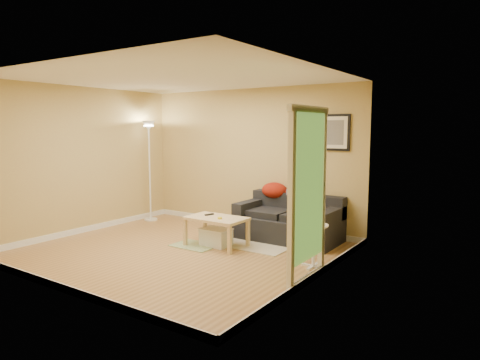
{
  "coord_description": "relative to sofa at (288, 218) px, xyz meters",
  "views": [
    {
      "loc": [
        4.37,
        -4.8,
        1.87
      ],
      "look_at": [
        0.55,
        0.85,
        1.05
      ],
      "focal_mm": 32.29,
      "sensor_mm": 36.0,
      "label": 1
    }
  ],
  "objects": [
    {
      "name": "floor",
      "position": [
        -1.07,
        -1.53,
        -0.38
      ],
      "size": [
        4.5,
        4.5,
        0.0
      ],
      "primitive_type": "plane",
      "color": "#AE824A",
      "rests_on": "ground"
    },
    {
      "name": "ceiling",
      "position": [
        -1.07,
        -1.53,
        2.23
      ],
      "size": [
        4.5,
        4.5,
        0.0
      ],
      "primitive_type": "plane",
      "rotation": [
        3.14,
        0.0,
        0.0
      ],
      "color": "white",
      "rests_on": "wall_back"
    },
    {
      "name": "wall_back",
      "position": [
        -1.07,
        0.47,
        0.92
      ],
      "size": [
        4.5,
        0.0,
        4.5
      ],
      "primitive_type": "plane",
      "rotation": [
        1.57,
        0.0,
        0.0
      ],
      "color": "tan",
      "rests_on": "ground"
    },
    {
      "name": "wall_front",
      "position": [
        -1.07,
        -3.53,
        0.92
      ],
      "size": [
        4.5,
        0.0,
        4.5
      ],
      "primitive_type": "plane",
      "rotation": [
        -1.57,
        0.0,
        0.0
      ],
      "color": "tan",
      "rests_on": "ground"
    },
    {
      "name": "wall_left",
      "position": [
        -3.32,
        -1.53,
        0.92
      ],
      "size": [
        0.0,
        4.0,
        4.0
      ],
      "primitive_type": "plane",
      "rotation": [
        1.57,
        0.0,
        1.57
      ],
      "color": "tan",
      "rests_on": "ground"
    },
    {
      "name": "wall_right",
      "position": [
        1.18,
        -1.53,
        0.92
      ],
      "size": [
        0.0,
        4.0,
        4.0
      ],
      "primitive_type": "plane",
      "rotation": [
        1.57,
        0.0,
        -1.57
      ],
      "color": "tan",
      "rests_on": "ground"
    },
    {
      "name": "baseboard_back",
      "position": [
        -1.07,
        0.46,
        -0.33
      ],
      "size": [
        4.5,
        0.02,
        0.1
      ],
      "primitive_type": "cube",
      "color": "white",
      "rests_on": "ground"
    },
    {
      "name": "baseboard_front",
      "position": [
        -1.07,
        -3.52,
        -0.33
      ],
      "size": [
        4.5,
        0.02,
        0.1
      ],
      "primitive_type": "cube",
      "color": "white",
      "rests_on": "ground"
    },
    {
      "name": "baseboard_left",
      "position": [
        -3.31,
        -1.53,
        -0.33
      ],
      "size": [
        0.02,
        4.0,
        0.1
      ],
      "primitive_type": "cube",
      "color": "white",
      "rests_on": "ground"
    },
    {
      "name": "baseboard_right",
      "position": [
        1.17,
        -1.53,
        -0.33
      ],
      "size": [
        0.02,
        4.0,
        0.1
      ],
      "primitive_type": "cube",
      "color": "white",
      "rests_on": "ground"
    },
    {
      "name": "sofa",
      "position": [
        0.0,
        0.0,
        0.0
      ],
      "size": [
        1.7,
        0.9,
        0.75
      ],
      "primitive_type": null,
      "color": "black",
      "rests_on": "ground"
    },
    {
      "name": "red_throw",
      "position": [
        -0.44,
        0.31,
        0.4
      ],
      "size": [
        0.48,
        0.36,
        0.28
      ],
      "primitive_type": null,
      "color": "maroon",
      "rests_on": "sofa"
    },
    {
      "name": "plaid_throw",
      "position": [
        0.09,
        0.27,
        0.41
      ],
      "size": [
        0.45,
        0.32,
        0.1
      ],
      "primitive_type": null,
      "rotation": [
        0.0,
        0.0,
        -0.14
      ],
      "color": "#A87362",
      "rests_on": "sofa"
    },
    {
      "name": "framed_print_left",
      "position": [
        0.01,
        0.45,
        1.43
      ],
      "size": [
        0.5,
        0.04,
        0.6
      ],
      "primitive_type": null,
      "color": "black",
      "rests_on": "wall_back"
    },
    {
      "name": "framed_print_right",
      "position": [
        0.61,
        0.45,
        1.43
      ],
      "size": [
        0.5,
        0.04,
        0.6
      ],
      "primitive_type": null,
      "color": "black",
      "rests_on": "wall_back"
    },
    {
      "name": "area_rug",
      "position": [
        -0.33,
        -0.55,
        -0.37
      ],
      "size": [
        1.25,
        0.85,
        0.01
      ],
      "primitive_type": "cube",
      "color": "#B9AE93",
      "rests_on": "ground"
    },
    {
      "name": "green_runner",
      "position": [
        -1.07,
        -1.17,
        -0.37
      ],
      "size": [
        0.7,
        0.5,
        0.01
      ],
      "primitive_type": "cube",
      "color": "#668C4C",
      "rests_on": "ground"
    },
    {
      "name": "coffee_table",
      "position": [
        -0.76,
        -0.98,
        -0.14
      ],
      "size": [
        1.08,
        0.85,
        0.47
      ],
      "primitive_type": null,
      "rotation": [
        0.0,
        0.0,
        0.33
      ],
      "color": "#E1C089",
      "rests_on": "ground"
    },
    {
      "name": "remote_control",
      "position": [
        -0.96,
        -0.91,
        0.11
      ],
      "size": [
        0.08,
        0.17,
        0.02
      ],
      "primitive_type": "cube",
      "rotation": [
        0.0,
        0.0,
        -0.23
      ],
      "color": "black",
      "rests_on": "coffee_table"
    },
    {
      "name": "tape_roll",
      "position": [
        -0.63,
        -1.07,
        0.11
      ],
      "size": [
        0.07,
        0.07,
        0.03
      ],
      "primitive_type": "cylinder",
      "color": "yellow",
      "rests_on": "coffee_table"
    },
    {
      "name": "storage_bin",
      "position": [
        -0.78,
        -0.97,
        -0.23
      ],
      "size": [
        0.47,
        0.34,
        0.29
      ],
      "primitive_type": null,
      "color": "white",
      "rests_on": "ground"
    },
    {
      "name": "side_table",
      "position": [
        0.95,
        -1.08,
        -0.08
      ],
      "size": [
        0.39,
        0.39,
        0.59
      ],
      "primitive_type": null,
      "color": "white",
      "rests_on": "ground"
    },
    {
      "name": "book_stack",
      "position": [
        0.93,
        -1.09,
        0.25
      ],
      "size": [
        0.24,
        0.29,
        0.08
      ],
      "primitive_type": null,
      "rotation": [
        0.0,
        0.0,
        0.28
      ],
      "color": "teal",
      "rests_on": "side_table"
    },
    {
      "name": "floor_lamp",
      "position": [
        -3.07,
        -0.17,
        0.58
      ],
      "size": [
        0.26,
        0.26,
        2.03
      ],
      "primitive_type": null,
      "color": "white",
      "rests_on": "ground"
    },
    {
      "name": "doorway",
      "position": [
        1.13,
        -1.68,
        0.65
      ],
      "size": [
        0.12,
        1.01,
        2.13
      ],
      "primitive_type": null,
      "color": "white",
      "rests_on": "ground"
    }
  ]
}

